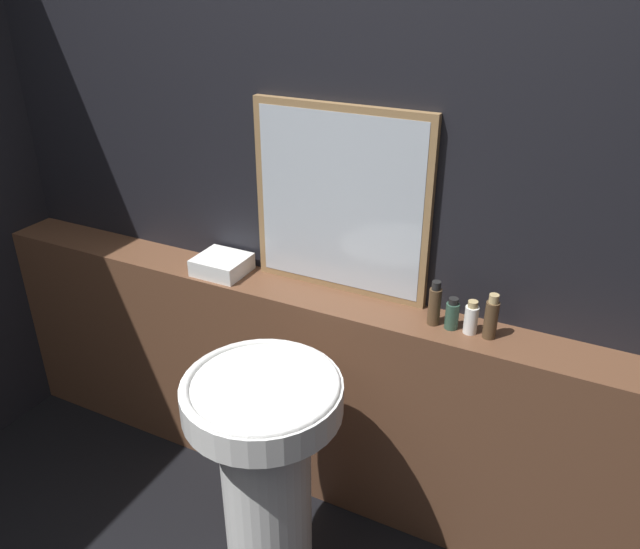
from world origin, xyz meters
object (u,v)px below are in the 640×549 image
at_px(pedestal_sink, 266,469).
at_px(body_wash_bottle, 491,318).
at_px(mirror, 340,202).
at_px(towel_stack, 222,265).
at_px(conditioner_bottle, 452,314).
at_px(lotion_bottle, 471,318).
at_px(shampoo_bottle, 435,304).

bearing_deg(pedestal_sink, body_wash_bottle, 41.69).
bearing_deg(mirror, towel_stack, -169.39).
xyz_separation_m(pedestal_sink, conditioner_bottle, (0.44, 0.50, 0.44)).
height_order(pedestal_sink, mirror, mirror).
height_order(mirror, body_wash_bottle, mirror).
bearing_deg(towel_stack, lotion_bottle, 0.00).
bearing_deg(body_wash_bottle, pedestal_sink, -138.31).
bearing_deg(shampoo_bottle, lotion_bottle, 0.00).
xyz_separation_m(mirror, towel_stack, (-0.47, -0.09, -0.31)).
relative_size(shampoo_bottle, body_wash_bottle, 1.01).
height_order(conditioner_bottle, body_wash_bottle, body_wash_bottle).
bearing_deg(pedestal_sink, mirror, 91.81).
xyz_separation_m(shampoo_bottle, body_wash_bottle, (0.19, 0.00, -0.00)).
relative_size(mirror, shampoo_bottle, 4.26).
bearing_deg(mirror, conditioner_bottle, -10.82).
bearing_deg(body_wash_bottle, lotion_bottle, 180.00).
bearing_deg(conditioner_bottle, towel_stack, -180.00).
bearing_deg(lotion_bottle, conditioner_bottle, 180.00).
xyz_separation_m(pedestal_sink, shampoo_bottle, (0.38, 0.50, 0.46)).
bearing_deg(conditioner_bottle, mirror, 169.18).
xyz_separation_m(shampoo_bottle, lotion_bottle, (0.13, 0.00, -0.02)).
xyz_separation_m(shampoo_bottle, conditioner_bottle, (0.06, 0.00, -0.02)).
bearing_deg(body_wash_bottle, towel_stack, 180.00).
height_order(mirror, lotion_bottle, mirror).
relative_size(pedestal_sink, shampoo_bottle, 5.45).
relative_size(lotion_bottle, body_wash_bottle, 0.75).
distance_m(towel_stack, lotion_bottle, 0.99).
bearing_deg(body_wash_bottle, shampoo_bottle, 180.00).
xyz_separation_m(pedestal_sink, towel_stack, (-0.48, 0.50, 0.42)).
bearing_deg(lotion_bottle, shampoo_bottle, -180.00).
distance_m(mirror, lotion_bottle, 0.60).
bearing_deg(mirror, shampoo_bottle, -12.47).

